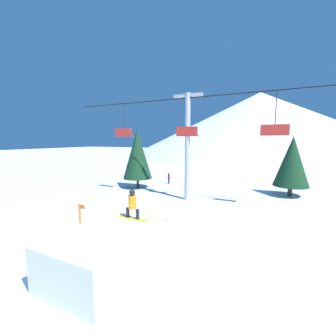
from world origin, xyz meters
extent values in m
plane|color=white|center=(0.00, 0.00, 0.00)|extent=(220.00, 220.00, 0.00)
cone|color=silver|center=(0.00, 71.97, 9.82)|extent=(81.21, 81.21, 19.64)
cube|color=white|center=(1.10, 0.19, 0.80)|extent=(2.90, 4.24, 1.60)
cube|color=silver|center=(1.10, 2.26, 1.57)|extent=(2.90, 0.10, 0.06)
cube|color=yellow|center=(1.18, 1.74, 1.61)|extent=(1.47, 0.26, 0.03)
cylinder|color=black|center=(0.93, 1.74, 1.84)|extent=(0.15, 0.15, 0.43)
cylinder|color=black|center=(1.44, 1.74, 1.84)|extent=(0.15, 0.15, 0.43)
cylinder|color=orange|center=(1.18, 1.74, 2.34)|extent=(0.33, 0.33, 0.58)
sphere|color=black|center=(1.18, 1.74, 2.76)|extent=(0.26, 0.26, 0.26)
cylinder|color=#B2B2B7|center=(-0.08, 11.18, 4.33)|extent=(0.41, 0.41, 8.66)
cube|color=#B2B2B7|center=(-0.08, 11.18, 8.46)|extent=(2.40, 0.24, 0.24)
cylinder|color=black|center=(-0.08, 11.18, 8.26)|extent=(22.47, 0.08, 0.08)
cylinder|color=#28282D|center=(-6.45, 11.18, 6.78)|extent=(0.06, 0.06, 2.95)
cube|color=red|center=(-6.45, 11.18, 5.30)|extent=(1.80, 0.44, 0.08)
cube|color=red|center=(-6.45, 11.00, 5.65)|extent=(1.80, 0.08, 0.70)
cylinder|color=#28282D|center=(-0.08, 11.18, 6.78)|extent=(0.06, 0.06, 2.95)
cube|color=red|center=(-0.08, 11.18, 5.30)|extent=(1.80, 0.44, 0.08)
cube|color=red|center=(-0.08, 11.00, 5.65)|extent=(1.80, 0.08, 0.70)
cylinder|color=#28282D|center=(6.28, 11.18, 6.78)|extent=(0.06, 0.06, 2.95)
cube|color=red|center=(6.28, 11.18, 5.30)|extent=(1.80, 0.44, 0.08)
cube|color=red|center=(6.28, 11.00, 5.65)|extent=(1.80, 0.08, 0.70)
cylinder|color=#4C3823|center=(-6.37, 13.16, 0.50)|extent=(0.28, 0.28, 1.00)
cone|color=#14381E|center=(-6.37, 13.16, 3.51)|extent=(2.95, 2.95, 5.01)
cylinder|color=#4C3823|center=(7.67, 16.36, 0.45)|extent=(0.38, 0.38, 0.90)
cone|color=#14381E|center=(7.67, 16.36, 3.11)|extent=(2.94, 2.94, 4.43)
cylinder|color=orange|center=(-2.38, 2.05, 0.85)|extent=(0.10, 0.10, 1.70)
cube|color=orange|center=(-2.20, 2.05, 1.58)|extent=(0.36, 0.02, 0.20)
cylinder|color=black|center=(-4.45, 16.54, 0.23)|extent=(0.17, 0.17, 0.45)
cylinder|color=#471956|center=(-4.45, 16.54, 0.75)|extent=(0.24, 0.24, 0.60)
sphere|color=#232328|center=(-4.45, 16.54, 1.14)|extent=(0.18, 0.18, 0.18)
camera|label=1|loc=(6.74, -5.91, 5.01)|focal=24.00mm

